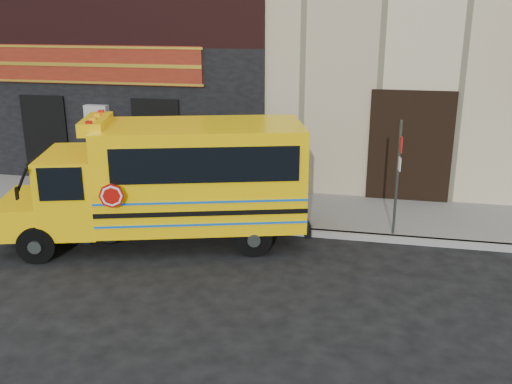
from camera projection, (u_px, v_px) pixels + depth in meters
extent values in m
plane|color=black|center=(212.00, 276.00, 11.52)|extent=(120.00, 120.00, 0.00)
cube|color=gray|center=(241.00, 227.00, 13.92)|extent=(40.00, 0.20, 0.15)
cube|color=slate|center=(254.00, 208.00, 15.32)|extent=(40.00, 3.00, 0.15)
cube|color=black|center=(101.00, 115.00, 17.04)|extent=(10.00, 0.30, 4.00)
cube|color=#601A0D|center=(94.00, 65.00, 16.43)|extent=(6.50, 0.12, 1.10)
cube|color=black|center=(47.00, 138.00, 17.49)|extent=(1.30, 0.10, 2.50)
cube|color=black|center=(157.00, 144.00, 16.77)|extent=(1.30, 0.10, 2.50)
cylinder|color=black|center=(37.00, 244.00, 12.05)|extent=(0.85, 0.50, 0.80)
cylinder|color=black|center=(59.00, 214.00, 13.86)|extent=(0.85, 0.50, 0.80)
cylinder|color=black|center=(253.00, 238.00, 12.40)|extent=(0.85, 0.50, 0.80)
cylinder|color=black|center=(248.00, 209.00, 14.21)|extent=(0.85, 0.50, 0.80)
cube|color=#FFC605|center=(26.00, 212.00, 12.80)|extent=(1.53, 2.20, 0.70)
cube|color=black|center=(3.00, 223.00, 12.84)|extent=(0.70, 2.00, 0.35)
cube|color=#FFC605|center=(74.00, 190.00, 12.74)|extent=(1.75, 2.35, 1.70)
cube|color=black|center=(46.00, 173.00, 12.57)|extent=(0.57, 1.74, 0.90)
cube|color=#FFC605|center=(202.00, 173.00, 12.85)|extent=(4.94, 3.39, 2.25)
cube|color=black|center=(301.00, 215.00, 13.35)|extent=(0.74, 2.14, 0.30)
cube|color=black|center=(205.00, 165.00, 11.66)|extent=(3.75, 1.15, 0.75)
cube|color=#FFC605|center=(96.00, 124.00, 12.34)|extent=(0.93, 1.68, 0.28)
cylinder|color=#AA0C06|center=(112.00, 196.00, 11.50)|extent=(0.51, 0.18, 0.52)
cylinder|color=#3E4540|center=(397.00, 182.00, 12.96)|extent=(0.06, 0.06, 2.82)
cube|color=#AD1413|center=(401.00, 144.00, 12.62)|extent=(0.07, 0.25, 0.35)
cube|color=white|center=(399.00, 164.00, 12.75)|extent=(0.07, 0.25, 0.31)
imported|color=black|center=(83.00, 222.00, 12.94)|extent=(1.87, 0.79, 1.09)
imported|color=black|center=(85.00, 206.00, 12.93)|extent=(0.59, 0.75, 1.81)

